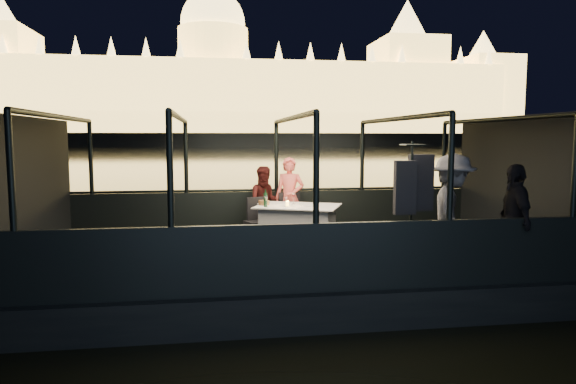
{
  "coord_description": "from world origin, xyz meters",
  "views": [
    {
      "loc": [
        -1.31,
        -8.32,
        2.47
      ],
      "look_at": [
        0.0,
        0.4,
        1.55
      ],
      "focal_mm": 32.0,
      "sensor_mm": 36.0,
      "label": 1
    }
  ],
  "objects": [
    {
      "name": "chair_port_right",
      "position": [
        0.2,
        1.42,
        0.95
      ],
      "size": [
        0.48,
        0.48,
        0.9
      ],
      "primitive_type": "cube",
      "rotation": [
        0.0,
        0.0,
        0.14
      ],
      "color": "black",
      "rests_on": "boat_deck"
    },
    {
      "name": "bread_basket",
      "position": [
        -0.36,
        0.92,
        1.31
      ],
      "size": [
        0.25,
        0.25,
        0.08
      ],
      "primitive_type": "cylinder",
      "rotation": [
        0.0,
        0.0,
        -0.26
      ],
      "color": "brown",
      "rests_on": "dining_table_central"
    },
    {
      "name": "person_woman_coral",
      "position": [
        0.21,
        1.6,
        1.25
      ],
      "size": [
        0.68,
        0.57,
        1.6
      ],
      "primitive_type": "imported",
      "rotation": [
        0.0,
        0.0,
        -0.37
      ],
      "color": "#F56659",
      "rests_on": "boat_deck"
    },
    {
      "name": "end_wall_fore",
      "position": [
        -4.0,
        0.0,
        1.65
      ],
      "size": [
        0.02,
        4.0,
        2.3
      ],
      "primitive_type": null,
      "color": "black",
      "rests_on": "boat_deck"
    },
    {
      "name": "wine_glass_red",
      "position": [
        0.19,
        0.95,
        1.36
      ],
      "size": [
        0.08,
        0.08,
        0.2
      ],
      "primitive_type": null,
      "rotation": [
        0.0,
        0.0,
        0.24
      ],
      "color": "silver",
      "rests_on": "dining_table_central"
    },
    {
      "name": "river_water",
      "position": [
        0.0,
        80.0,
        0.0
      ],
      "size": [
        500.0,
        500.0,
        0.0
      ],
      "primitive_type": "plane",
      "color": "black",
      "rests_on": "ground"
    },
    {
      "name": "end_wall_aft",
      "position": [
        4.0,
        0.0,
        1.65
      ],
      "size": [
        0.02,
        4.0,
        2.3
      ],
      "primitive_type": null,
      "color": "black",
      "rests_on": "boat_deck"
    },
    {
      "name": "passenger_stripe",
      "position": [
        2.18,
        -1.32,
        1.35
      ],
      "size": [
        1.0,
        1.29,
        1.76
      ],
      "primitive_type": "imported",
      "rotation": [
        0.0,
        0.0,
        1.22
      ],
      "color": "silver",
      "rests_on": "boat_deck"
    },
    {
      "name": "cabin_glass_port",
      "position": [
        0.0,
        2.0,
        2.1
      ],
      "size": [
        8.0,
        0.02,
        1.4
      ],
      "primitive_type": null,
      "color": "#99B2B2",
      "rests_on": "gunwale_port"
    },
    {
      "name": "dining_table_central",
      "position": [
        0.24,
        0.74,
        0.89
      ],
      "size": [
        1.74,
        1.53,
        0.77
      ],
      "primitive_type": "cube",
      "rotation": [
        0.0,
        0.0,
        -0.4
      ],
      "color": "white",
      "rests_on": "boat_deck"
    },
    {
      "name": "wine_glass_white",
      "position": [
        -0.36,
        0.54,
        1.36
      ],
      "size": [
        0.07,
        0.07,
        0.2
      ],
      "primitive_type": null,
      "rotation": [
        0.0,
        0.0,
        0.05
      ],
      "color": "white",
      "rests_on": "dining_table_central"
    },
    {
      "name": "wine_glass_empty",
      "position": [
        0.0,
        0.62,
        1.36
      ],
      "size": [
        0.07,
        0.07,
        0.17
      ],
      "primitive_type": null,
      "rotation": [
        0.0,
        0.0,
        -0.29
      ],
      "color": "silver",
      "rests_on": "dining_table_central"
    },
    {
      "name": "canopy_ribs",
      "position": [
        0.0,
        0.0,
        1.65
      ],
      "size": [
        8.0,
        4.0,
        2.3
      ],
      "primitive_type": null,
      "color": "black",
      "rests_on": "boat_deck"
    },
    {
      "name": "plate_far",
      "position": [
        -0.36,
        0.97,
        1.27
      ],
      "size": [
        0.3,
        0.3,
        0.02
      ],
      "primitive_type": "cylinder",
      "rotation": [
        0.0,
        0.0,
        0.25
      ],
      "color": "white",
      "rests_on": "dining_table_central"
    },
    {
      "name": "person_man_maroon",
      "position": [
        -0.26,
        1.64,
        1.25
      ],
      "size": [
        0.7,
        0.56,
        1.43
      ],
      "primitive_type": "imported",
      "rotation": [
        0.0,
        0.0,
        0.04
      ],
      "color": "#3A1110",
      "rests_on": "boat_deck"
    },
    {
      "name": "boat_hull",
      "position": [
        0.0,
        0.0,
        0.0
      ],
      "size": [
        8.6,
        4.4,
        1.0
      ],
      "primitive_type": "cube",
      "color": "black",
      "rests_on": "river_water"
    },
    {
      "name": "boat_deck",
      "position": [
        0.0,
        0.0,
        0.48
      ],
      "size": [
        8.0,
        4.0,
        0.04
      ],
      "primitive_type": "cube",
      "color": "black",
      "rests_on": "boat_hull"
    },
    {
      "name": "chair_port_left",
      "position": [
        -0.47,
        1.19,
        0.95
      ],
      "size": [
        0.52,
        0.52,
        0.85
      ],
      "primitive_type": "cube",
      "rotation": [
        0.0,
        0.0,
        0.39
      ],
      "color": "black",
      "rests_on": "boat_deck"
    },
    {
      "name": "passenger_dark",
      "position": [
        2.94,
        -1.67,
        1.35
      ],
      "size": [
        0.59,
        1.02,
        1.62
      ],
      "primitive_type": "imported",
      "rotation": [
        0.0,
        0.0,
        4.5
      ],
      "color": "black",
      "rests_on": "boat_deck"
    },
    {
      "name": "cabin_roof_glass",
      "position": [
        0.0,
        0.0,
        2.8
      ],
      "size": [
        8.0,
        4.0,
        0.02
      ],
      "primitive_type": null,
      "color": "#99B2B2",
      "rests_on": "boat_deck"
    },
    {
      "name": "amber_candle",
      "position": [
        0.03,
        0.72,
        1.31
      ],
      "size": [
        0.08,
        0.08,
        0.09
      ],
      "primitive_type": "cylinder",
      "rotation": [
        0.0,
        0.0,
        0.38
      ],
      "color": "yellow",
      "rests_on": "dining_table_central"
    },
    {
      "name": "coat_stand",
      "position": [
        1.49,
        -1.44,
        1.4
      ],
      "size": [
        0.64,
        0.57,
        1.94
      ],
      "primitive_type": null,
      "rotation": [
        0.0,
        0.0,
        0.3
      ],
      "color": "black",
      "rests_on": "boat_deck"
    },
    {
      "name": "wine_bottle",
      "position": [
        -0.36,
        0.66,
        1.42
      ],
      "size": [
        0.09,
        0.09,
        0.31
      ],
      "primitive_type": "cylinder",
      "rotation": [
        0.0,
        0.0,
        -0.35
      ],
      "color": "#15391D",
      "rests_on": "dining_table_central"
    },
    {
      "name": "embankment",
      "position": [
        0.0,
        210.0,
        1.0
      ],
      "size": [
        400.0,
        140.0,
        6.0
      ],
      "primitive_type": "cube",
      "color": "#423D33",
      "rests_on": "ground"
    },
    {
      "name": "gunwale_port",
      "position": [
        0.0,
        2.0,
        0.95
      ],
      "size": [
        8.0,
        0.08,
        0.9
      ],
      "primitive_type": "cube",
      "color": "black",
      "rests_on": "boat_deck"
    },
    {
      "name": "cabin_glass_starboard",
      "position": [
        0.0,
        -2.0,
        2.1
      ],
      "size": [
        8.0,
        0.02,
        1.4
      ],
      "primitive_type": null,
      "color": "#99B2B2",
      "rests_on": "gunwale_starboard"
    },
    {
      "name": "plate_near",
      "position": [
        0.4,
        0.68,
        1.27
      ],
      "size": [
        0.35,
        0.35,
        0.02
      ],
      "primitive_type": "cylinder",
      "rotation": [
        0.0,
        0.0,
        0.43
      ],
      "color": "white",
      "rests_on": "dining_table_central"
    },
    {
      "name": "parliament_building",
      "position": [
        0.0,
        175.0,
        29.0
      ],
      "size": [
        220.0,
        32.0,
        60.0
      ],
      "primitive_type": null,
      "color": "#F2D18C",
      "rests_on": "embankment"
    },
    {
      "name": "gunwale_starboard",
      "position": [
        0.0,
        -2.0,
        0.95
      ],
      "size": [
        8.0,
        0.08,
        0.9
      ],
      "primitive_type": "cube",
      "color": "black",
      "rests_on": "boat_deck"
    }
  ]
}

